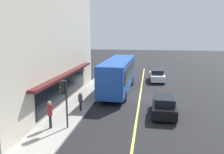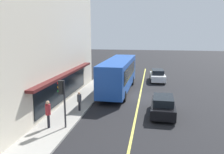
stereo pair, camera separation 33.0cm
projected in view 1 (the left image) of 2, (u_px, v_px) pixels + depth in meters
name	position (u px, v px, depth m)	size (l,w,h in m)	color
ground	(140.00, 96.00, 23.85)	(120.00, 120.00, 0.00)	black
sidewalk	(89.00, 93.00, 24.65)	(80.00, 2.53, 0.15)	#9E9B93
lane_centre_stripe	(140.00, 96.00, 23.85)	(36.00, 0.16, 0.01)	#D8D14C
storefront_building	(7.00, 42.00, 21.20)	(19.10, 11.29, 11.07)	beige
bus	(119.00, 74.00, 25.37)	(11.18, 2.80, 3.50)	#1E4CAD
traffic_light	(64.00, 93.00, 15.33)	(0.30, 0.52, 3.20)	#2D2D33
car_black	(164.00, 106.00, 18.50)	(4.35, 1.95, 1.52)	black
car_silver	(126.00, 68.00, 37.13)	(4.37, 1.99, 1.52)	#B7BABF
car_white	(157.00, 75.00, 31.01)	(4.39, 2.05, 1.52)	white
pedestrian_near_storefront	(50.00, 112.00, 15.48)	(0.34, 0.34, 1.87)	black
pedestrian_mid_block	(80.00, 100.00, 18.91)	(0.34, 0.34, 1.55)	black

